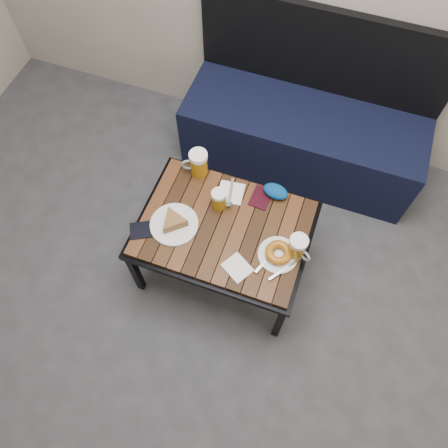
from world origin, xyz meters
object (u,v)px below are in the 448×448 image
(bench, at_px, (303,132))
(plate_pie, at_px, (174,223))
(passport_burgundy, at_px, (261,197))
(cafe_table, at_px, (224,231))
(plate_bagel, at_px, (278,254))
(knit_pouch, at_px, (276,191))
(passport_navy, at_px, (143,230))
(beer_mug_left, at_px, (198,163))
(beer_mug_centre, at_px, (219,200))
(beer_mug_right, at_px, (298,247))

(bench, relative_size, plate_pie, 5.99)
(passport_burgundy, bearing_deg, plate_pie, -136.93)
(cafe_table, height_order, passport_burgundy, passport_burgundy)
(plate_bagel, xyz_separation_m, knit_pouch, (-0.11, 0.32, 0.01))
(bench, xyz_separation_m, passport_navy, (-0.55, -1.02, 0.20))
(cafe_table, relative_size, passport_navy, 6.62)
(beer_mug_left, height_order, knit_pouch, beer_mug_left)
(passport_navy, height_order, passport_burgundy, same)
(beer_mug_centre, xyz_separation_m, passport_navy, (-0.30, -0.25, -0.06))
(beer_mug_right, bearing_deg, knit_pouch, 152.10)
(plate_bagel, xyz_separation_m, passport_navy, (-0.65, -0.09, -0.02))
(beer_mug_centre, distance_m, knit_pouch, 0.29)
(beer_mug_centre, relative_size, plate_pie, 0.50)
(plate_bagel, bearing_deg, beer_mug_left, 148.46)
(beer_mug_right, height_order, plate_bagel, beer_mug_right)
(cafe_table, height_order, beer_mug_left, beer_mug_left)
(bench, height_order, beer_mug_centre, bench)
(beer_mug_centre, height_order, passport_burgundy, beer_mug_centre)
(plate_pie, distance_m, plate_bagel, 0.52)
(cafe_table, relative_size, beer_mug_right, 6.09)
(plate_pie, bearing_deg, knit_pouch, 39.17)
(bench, height_order, knit_pouch, bench)
(passport_burgundy, bearing_deg, knit_pouch, 38.36)
(beer_mug_right, bearing_deg, beer_mug_left, -176.22)
(beer_mug_left, height_order, plate_bagel, beer_mug_left)
(passport_burgundy, distance_m, knit_pouch, 0.08)
(plate_bagel, relative_size, knit_pouch, 1.81)
(bench, xyz_separation_m, beer_mug_left, (-0.43, -0.61, 0.27))
(beer_mug_centre, relative_size, passport_navy, 0.92)
(beer_mug_right, bearing_deg, cafe_table, -154.22)
(cafe_table, relative_size, plate_pie, 3.59)
(passport_navy, bearing_deg, beer_mug_right, 72.13)
(plate_bagel, height_order, knit_pouch, knit_pouch)
(beer_mug_centre, bearing_deg, plate_pie, -135.95)
(cafe_table, xyz_separation_m, plate_pie, (-0.23, -0.07, 0.07))
(beer_mug_right, distance_m, plate_bagel, 0.10)
(beer_mug_centre, bearing_deg, plate_bagel, -27.42)
(beer_mug_left, height_order, passport_navy, beer_mug_left)
(bench, relative_size, beer_mug_left, 9.37)
(plate_pie, bearing_deg, beer_mug_centre, 46.42)
(bench, distance_m, passport_navy, 1.18)
(beer_mug_centre, relative_size, beer_mug_right, 0.84)
(bench, bearing_deg, knit_pouch, -91.40)
(plate_pie, distance_m, passport_navy, 0.15)
(cafe_table, height_order, plate_pie, plate_pie)
(cafe_table, bearing_deg, beer_mug_centre, 120.36)
(plate_pie, bearing_deg, plate_bagel, 1.57)
(beer_mug_centre, distance_m, plate_pie, 0.25)
(cafe_table, distance_m, beer_mug_left, 0.37)
(plate_pie, height_order, plate_bagel, plate_pie)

